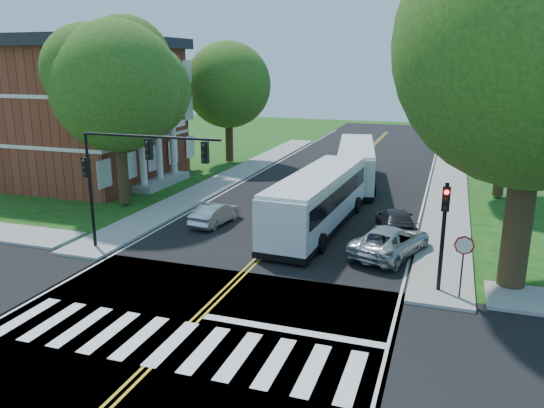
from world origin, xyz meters
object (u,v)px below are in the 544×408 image
at_px(bus_follow, 356,163).
at_px(dark_sedan, 396,221).
at_px(suv, 391,241).
at_px(signal_nw, 129,165).
at_px(signal_ne, 444,223).
at_px(hatchback, 215,214).
at_px(bus_lead, 318,200).

bearing_deg(bus_follow, dark_sedan, 100.98).
bearing_deg(suv, signal_nw, 36.60).
xyz_separation_m(signal_ne, hatchback, (-12.40, 5.67, -2.33)).
relative_size(bus_lead, bus_follow, 1.02).
bearing_deg(bus_lead, signal_ne, 137.54).
bearing_deg(dark_sedan, suv, 78.55).
distance_m(signal_ne, suv, 5.00).
bearing_deg(signal_ne, suv, 121.72).
height_order(bus_follow, hatchback, bus_follow).
bearing_deg(bus_follow, hatchback, 56.25).
height_order(bus_lead, suv, bus_lead).
bearing_deg(signal_nw, hatchback, 73.79).
height_order(bus_lead, dark_sedan, bus_lead).
height_order(hatchback, dark_sedan, dark_sedan).
relative_size(bus_follow, dark_sedan, 2.61).
bearing_deg(bus_lead, dark_sedan, -169.61).
distance_m(signal_nw, bus_follow, 20.13).
bearing_deg(signal_nw, bus_follow, 68.28).
bearing_deg(signal_ne, dark_sedan, 108.53).
bearing_deg(bus_lead, suv, 148.36).
xyz_separation_m(signal_ne, dark_sedan, (-2.46, 7.35, -2.28)).
xyz_separation_m(bus_follow, hatchback, (-5.72, -12.84, -0.99)).
distance_m(hatchback, dark_sedan, 10.08).
bearing_deg(dark_sedan, hatchback, -3.67).
relative_size(signal_ne, bus_lead, 0.36).
height_order(signal_ne, hatchback, signal_ne).
xyz_separation_m(signal_nw, bus_lead, (7.36, 6.82, -2.71)).
height_order(hatchback, suv, suv).
height_order(signal_nw, bus_lead, signal_nw).
bearing_deg(dark_sedan, signal_nw, 19.17).
distance_m(bus_lead, bus_follow, 11.70).
height_order(bus_follow, dark_sedan, bus_follow).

